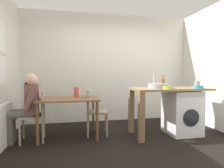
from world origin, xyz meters
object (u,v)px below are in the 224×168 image
washing_machine (182,112)px  bottle_tall_green (163,82)px  colander (198,87)px  vase (76,92)px  chair_opposite (93,109)px  seated_person (27,104)px  mixing_bowl (167,87)px  utensil_crock (197,84)px  chair_person_seat (37,113)px  dining_table (68,103)px

washing_machine → bottle_tall_green: bearing=150.0°
bottle_tall_green → colander: bearing=-38.3°
vase → chair_opposite: bearing=-7.3°
seated_person → vase: bearing=-81.1°
washing_machine → mixing_bowl: mixing_bowl is taller
washing_machine → colander: 0.59m
bottle_tall_green → mixing_bowl: size_ratio=1.38×
colander → washing_machine: bearing=130.7°
seated_person → utensil_crock: 3.30m
chair_person_seat → seated_person: bearing=90.0°
dining_table → mixing_bowl: size_ratio=6.33×
washing_machine → vase: bearing=170.4°
washing_machine → colander: colander is taller
chair_person_seat → bottle_tall_green: size_ratio=3.74×
dining_table → vase: size_ratio=5.68×
chair_person_seat → bottle_tall_green: bottle_tall_green is taller
seated_person → chair_opposite: bearing=-86.7°
chair_opposite → utensil_crock: size_ratio=3.00×
utensil_crock → vase: utensil_crock is taller
colander → chair_opposite: bearing=164.7°
utensil_crock → seated_person: bearing=178.4°
chair_person_seat → colander: 3.00m
bottle_tall_green → vase: 1.75m
mixing_bowl → chair_opposite: bearing=158.8°
chair_person_seat → bottle_tall_green: 2.49m
dining_table → mixing_bowl: bearing=-14.1°
dining_table → chair_opposite: size_ratio=1.22×
mixing_bowl → utensil_crock: bearing=17.4°
mixing_bowl → vase: mixing_bowl is taller
mixing_bowl → seated_person: bearing=172.2°
chair_opposite → colander: bearing=81.0°
utensil_crock → chair_person_seat: bearing=178.1°
chair_opposite → mixing_bowl: bearing=75.2°
utensil_crock → dining_table: bearing=175.6°
seated_person → bottle_tall_green: bearing=-93.7°
chair_person_seat → washing_machine: chair_person_seat is taller
chair_person_seat → utensil_crock: bearing=-96.6°
mixing_bowl → utensil_crock: 0.84m
colander → dining_table: bearing=169.0°
chair_person_seat → seated_person: 0.23m
seated_person → chair_person_seat: bearing=-90.0°
seated_person → colander: bearing=-101.3°
chair_opposite → washing_machine: size_ratio=1.05×
dining_table → vase: (0.15, 0.10, 0.19)m
chair_person_seat → vase: bearing=-79.1°
seated_person → bottle_tall_green: (2.59, 0.04, 0.36)m
dining_table → vase: bearing=33.7°
dining_table → bottle_tall_green: size_ratio=4.57×
chair_person_seat → mixing_bowl: mixing_bowl is taller
dining_table → chair_person_seat: 0.57m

